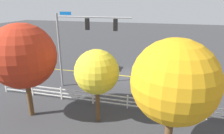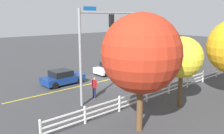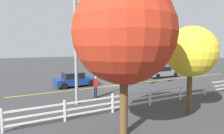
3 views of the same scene
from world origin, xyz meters
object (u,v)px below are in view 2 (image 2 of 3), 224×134
at_px(car_0, 142,62).
at_px(car_2, 62,78).
at_px(tree_3, 141,54).
at_px(pedestrian, 94,87).
at_px(tree_0, 182,58).
at_px(car_1, 111,68).

relative_size(car_0, car_2, 1.09).
bearing_deg(tree_3, car_0, -138.59).
height_order(car_0, car_2, car_2).
height_order(pedestrian, tree_3, tree_3).
height_order(car_2, tree_0, tree_0).
bearing_deg(car_0, car_2, -177.62).
relative_size(car_2, tree_3, 0.60).
relative_size(car_0, car_1, 1.10).
relative_size(car_2, pedestrian, 2.38).
distance_m(tree_0, tree_3, 5.13).
relative_size(car_0, tree_3, 0.65).
height_order(car_1, tree_3, tree_3).
xyz_separation_m(car_0, car_1, (5.43, 0.06, -0.01)).
xyz_separation_m(car_1, pedestrian, (6.38, 5.33, 0.26)).
xyz_separation_m(pedestrian, tree_0, (-3.65, 5.61, 2.72)).
distance_m(car_2, pedestrian, 5.13).
relative_size(pedestrian, tree_3, 0.25).
bearing_deg(car_1, tree_3, -123.62).
height_order(tree_0, tree_3, tree_3).
distance_m(car_0, car_2, 11.87).
bearing_deg(car_1, pedestrian, -139.93).
bearing_deg(pedestrian, tree_0, 128.25).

